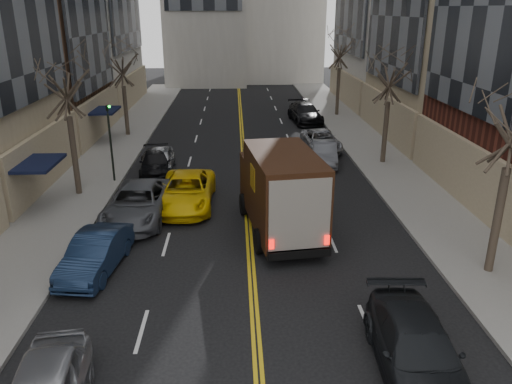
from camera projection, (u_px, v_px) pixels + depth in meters
sidewalk_left at (107, 157)px, 32.85m from camera, size 4.00×66.00×0.15m
sidewalk_right at (377, 154)px, 33.57m from camera, size 4.00×66.00×0.15m
tree_lf_mid at (63, 68)px, 24.03m from camera, size 3.20×3.20×8.91m
tree_lf_far at (121, 56)px, 36.42m from camera, size 3.20×3.20×8.12m
tree_rt_mid at (391, 64)px, 29.58m from camera, size 3.20×3.20×8.32m
tree_rt_far at (341, 39)px, 43.44m from camera, size 3.20×3.20×9.11m
traffic_signal at (110, 134)px, 27.27m from camera, size 0.29×0.26×4.70m
ups_truck at (280, 192)px, 21.42m from camera, size 3.47×7.11×3.74m
observer_sedan at (417, 350)px, 13.25m from camera, size 2.41×5.32×1.51m
taxi at (186, 191)px, 24.70m from camera, size 2.74×5.71×1.57m
pedestrian at (280, 192)px, 24.39m from camera, size 0.48×0.66×1.68m
parked_lf_b at (96, 253)px, 18.55m from camera, size 2.10×4.55×1.45m
parked_lf_c at (138, 203)px, 23.14m from camera, size 2.89×5.82×1.59m
parked_lf_d at (156, 163)px, 29.64m from camera, size 2.34×4.66×1.30m
parked_lf_e at (160, 160)px, 30.04m from camera, size 1.84×4.20×1.41m
parked_rt_a at (325, 153)px, 31.49m from camera, size 2.02×4.38×1.39m
parked_rt_b at (321, 140)px, 34.57m from camera, size 2.46×4.95×1.35m
parked_rt_c at (305, 113)px, 42.93m from camera, size 2.80×5.77×1.62m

